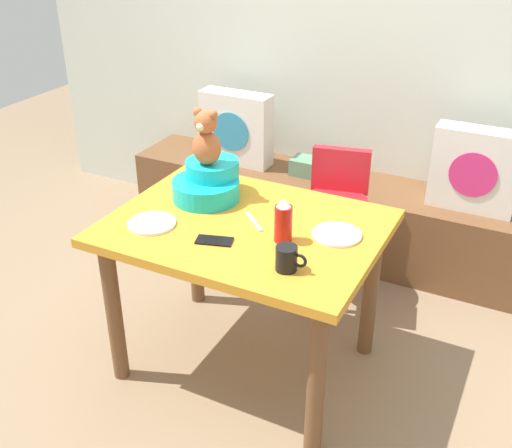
# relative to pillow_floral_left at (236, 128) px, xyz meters

# --- Properties ---
(ground_plane) EXTENTS (8.00, 8.00, 0.00)m
(ground_plane) POSITION_rel_pillow_floral_left_xyz_m (0.67, -1.15, -0.68)
(ground_plane) COLOR #8C7256
(back_wall) EXTENTS (4.40, 0.10, 2.60)m
(back_wall) POSITION_rel_pillow_floral_left_xyz_m (0.67, 0.29, 0.62)
(back_wall) COLOR silver
(back_wall) RESTS_ON ground_plane
(window_bench) EXTENTS (2.60, 0.44, 0.46)m
(window_bench) POSITION_rel_pillow_floral_left_xyz_m (0.67, 0.02, -0.45)
(window_bench) COLOR brown
(window_bench) RESTS_ON ground_plane
(pillow_floral_left) EXTENTS (0.44, 0.15, 0.44)m
(pillow_floral_left) POSITION_rel_pillow_floral_left_xyz_m (0.00, 0.00, 0.00)
(pillow_floral_left) COLOR white
(pillow_floral_left) RESTS_ON window_bench
(pillow_floral_right) EXTENTS (0.44, 0.15, 0.44)m
(pillow_floral_right) POSITION_rel_pillow_floral_left_xyz_m (1.41, 0.00, 0.00)
(pillow_floral_right) COLOR white
(pillow_floral_right) RESTS_ON window_bench
(book_stack) EXTENTS (0.20, 0.14, 0.10)m
(book_stack) POSITION_rel_pillow_floral_left_xyz_m (0.47, 0.02, -0.17)
(book_stack) COLOR slate
(book_stack) RESTS_ON window_bench
(dining_table) EXTENTS (1.12, 0.85, 0.74)m
(dining_table) POSITION_rel_pillow_floral_left_xyz_m (0.67, -1.15, -0.06)
(dining_table) COLOR orange
(dining_table) RESTS_ON ground_plane
(highchair) EXTENTS (0.39, 0.50, 0.79)m
(highchair) POSITION_rel_pillow_floral_left_xyz_m (0.80, -0.42, -0.16)
(highchair) COLOR red
(highchair) RESTS_ON ground_plane
(infant_seat_teal) EXTENTS (0.30, 0.33, 0.16)m
(infant_seat_teal) POSITION_rel_pillow_floral_left_xyz_m (0.40, -1.00, 0.13)
(infant_seat_teal) COLOR #14BCC5
(infant_seat_teal) RESTS_ON dining_table
(teddy_bear) EXTENTS (0.13, 0.12, 0.25)m
(teddy_bear) POSITION_rel_pillow_floral_left_xyz_m (0.40, -1.00, 0.34)
(teddy_bear) COLOR #B26034
(teddy_bear) RESTS_ON infant_seat_teal
(ketchup_bottle) EXTENTS (0.07, 0.07, 0.18)m
(ketchup_bottle) POSITION_rel_pillow_floral_left_xyz_m (0.86, -1.21, 0.15)
(ketchup_bottle) COLOR red
(ketchup_bottle) RESTS_ON dining_table
(coffee_mug) EXTENTS (0.12, 0.08, 0.09)m
(coffee_mug) POSITION_rel_pillow_floral_left_xyz_m (0.96, -1.40, 0.11)
(coffee_mug) COLOR black
(coffee_mug) RESTS_ON dining_table
(dinner_plate_near) EXTENTS (0.20, 0.20, 0.01)m
(dinner_plate_near) POSITION_rel_pillow_floral_left_xyz_m (0.33, -1.33, 0.07)
(dinner_plate_near) COLOR white
(dinner_plate_near) RESTS_ON dining_table
(dinner_plate_far) EXTENTS (0.20, 0.20, 0.01)m
(dinner_plate_far) POSITION_rel_pillow_floral_left_xyz_m (1.04, -1.08, 0.07)
(dinner_plate_far) COLOR white
(dinner_plate_far) RESTS_ON dining_table
(cell_phone) EXTENTS (0.16, 0.11, 0.01)m
(cell_phone) POSITION_rel_pillow_floral_left_xyz_m (0.63, -1.34, 0.06)
(cell_phone) COLOR black
(cell_phone) RESTS_ON dining_table
(table_fork) EXTENTS (0.14, 0.13, 0.01)m
(table_fork) POSITION_rel_pillow_floral_left_xyz_m (0.69, -1.12, 0.06)
(table_fork) COLOR silver
(table_fork) RESTS_ON dining_table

